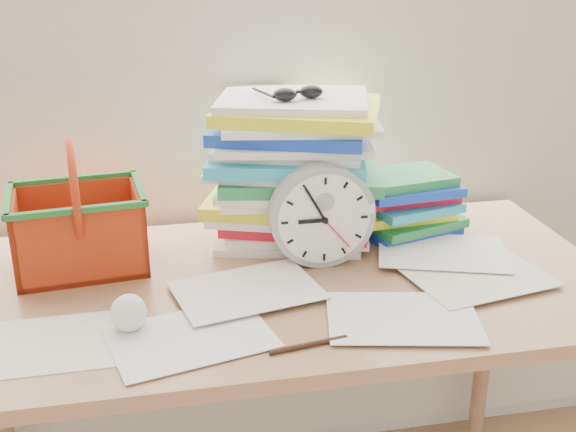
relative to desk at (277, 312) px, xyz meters
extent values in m
cube|color=#956945|center=(0.00, 0.00, 0.06)|extent=(1.40, 0.70, 0.03)
cylinder|color=#956945|center=(0.65, 0.30, -0.32)|extent=(0.04, 0.04, 0.72)
cylinder|color=#97999B|center=(0.11, 0.06, 0.19)|extent=(0.22, 0.04, 0.22)
sphere|color=white|center=(-0.30, -0.14, 0.11)|extent=(0.07, 0.07, 0.07)
cylinder|color=black|center=(0.01, -0.26, 0.08)|extent=(0.14, 0.03, 0.01)
camera|label=1|loc=(-0.24, -1.31, 0.74)|focal=45.00mm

